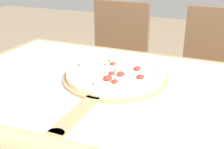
% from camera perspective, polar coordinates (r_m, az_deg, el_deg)
% --- Properties ---
extents(dining_table, '(1.25, 1.00, 0.74)m').
position_cam_1_polar(dining_table, '(0.98, -2.45, -9.72)').
color(dining_table, '#A87F51').
rests_on(dining_table, ground_plane).
extents(towel_cloth, '(1.17, 0.92, 0.00)m').
position_cam_1_polar(towel_cloth, '(0.92, -2.56, -4.19)').
color(towel_cloth, silver).
rests_on(towel_cloth, dining_table).
extents(pizza_peel, '(0.38, 0.61, 0.01)m').
position_cam_1_polar(pizza_peel, '(1.01, 0.13, -1.13)').
color(pizza_peel, tan).
rests_on(pizza_peel, towel_cloth).
extents(pizza, '(0.36, 0.36, 0.03)m').
position_cam_1_polar(pizza, '(1.02, 0.67, 0.33)').
color(pizza, beige).
rests_on(pizza, pizza_peel).
extents(rolling_pin, '(0.47, 0.07, 0.06)m').
position_cam_1_polar(rolling_pin, '(0.66, -14.54, -14.06)').
color(rolling_pin, tan).
rests_on(rolling_pin, towel_cloth).
extents(chair_left, '(0.41, 0.41, 0.90)m').
position_cam_1_polar(chair_left, '(1.86, 0.68, 2.67)').
color(chair_left, brown).
rests_on(chair_left, ground_plane).
extents(chair_right, '(0.40, 0.40, 0.90)m').
position_cam_1_polar(chair_right, '(1.74, 19.64, -0.20)').
color(chair_right, brown).
rests_on(chair_right, ground_plane).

